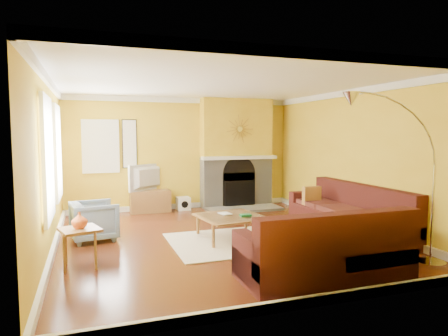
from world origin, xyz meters
name	(u,v)px	position (x,y,z in m)	size (l,w,h in m)	color
floor	(220,239)	(0.00, 0.00, -0.01)	(5.50, 6.00, 0.02)	#602B14
ceiling	(220,83)	(0.00, 0.00, 2.71)	(5.50, 6.00, 0.02)	white
wall_back	(182,154)	(0.00, 3.01, 1.35)	(5.50, 0.02, 2.70)	gold
wall_front	(313,182)	(0.00, -3.01, 1.35)	(5.50, 0.02, 2.70)	gold
wall_left	(48,166)	(-2.76, 0.00, 1.35)	(0.02, 6.00, 2.70)	gold
wall_right	(354,159)	(2.76, 0.00, 1.35)	(0.02, 6.00, 2.70)	gold
baseboard	(220,235)	(0.00, 0.00, 0.06)	(5.50, 6.00, 0.12)	white
crown_molding	(220,87)	(0.00, 0.00, 2.64)	(5.50, 6.00, 0.12)	white
window_left_near	(57,152)	(-2.72, 1.30, 1.50)	(0.06, 1.22, 1.72)	white
window_left_far	(46,159)	(-2.72, -0.60, 1.50)	(0.06, 1.22, 1.72)	white
window_back	(101,146)	(-1.90, 2.96, 1.55)	(0.82, 0.06, 1.22)	white
wall_art	(130,144)	(-1.25, 2.97, 1.60)	(0.34, 0.04, 1.14)	white
fireplace	(236,153)	(1.35, 2.80, 1.35)	(1.80, 0.40, 2.70)	gray
mantel	(240,158)	(1.35, 2.56, 1.25)	(1.92, 0.22, 0.08)	white
hearth	(244,209)	(1.35, 2.25, 0.03)	(1.80, 0.70, 0.06)	gray
sunburst	(240,129)	(1.35, 2.57, 1.95)	(0.70, 0.04, 0.70)	olive
rug	(242,241)	(0.28, -0.32, 0.01)	(2.40, 1.80, 0.02)	beige
sectional_sofa	(304,218)	(1.15, -0.88, 0.45)	(3.19, 3.64, 0.90)	#471916
coffee_table	(231,227)	(0.16, -0.10, 0.21)	(1.05, 1.05, 0.41)	white
media_console	(150,201)	(-0.82, 2.76, 0.26)	(0.93, 0.42, 0.51)	olive
tv	(150,177)	(-0.82, 2.76, 0.82)	(1.06, 0.14, 0.61)	black
subwoofer	(183,203)	(-0.03, 2.78, 0.15)	(0.31, 0.31, 0.31)	white
armchair	(94,221)	(-2.11, 0.57, 0.34)	(0.73, 0.75, 0.68)	slate
side_table	(80,248)	(-2.31, -0.83, 0.27)	(0.50, 0.50, 0.55)	olive
vase	(79,220)	(-2.31, -0.83, 0.66)	(0.22, 0.22, 0.23)	#D8591E
book	(221,214)	(0.00, 0.01, 0.43)	(0.18, 0.24, 0.02)	white
arc_lamp	(397,184)	(1.69, -2.34, 1.18)	(1.48, 0.36, 2.35)	silver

